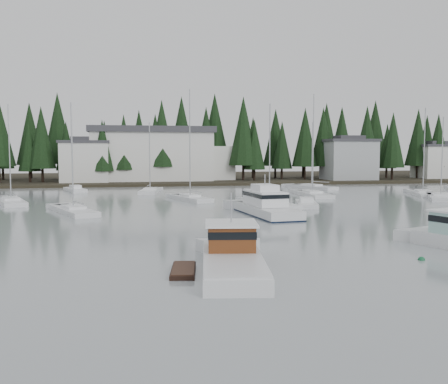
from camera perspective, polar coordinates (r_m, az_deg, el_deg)
The scene contains 21 objects.
ground at distance 23.72m, azimuth 12.70°, elevation -10.79°, with size 260.00×260.00×0.00m, color gray.
far_shore_land at distance 118.52m, azimuth -6.05°, elevation 1.51°, with size 240.00×54.00×1.00m, color black.
conifer_treeline at distance 107.57m, azimuth -5.60°, elevation 1.21°, with size 200.00×22.00×20.00m, color black, non-canonical shape.
house_west at distance 100.41m, azimuth -15.58°, elevation 3.49°, with size 9.54×7.42×8.75m.
house_east_a at distance 108.80m, azimuth 14.05°, elevation 3.72°, with size 10.60×8.48×9.25m.
house_east_b at distance 121.27m, azimuth 23.17°, elevation 3.32°, with size 9.54×7.42×8.25m.
harbor_inn at distance 103.53m, azimuth -7.09°, elevation 4.27°, with size 29.50×11.50×10.90m.
lobster_boat_brown at distance 26.59m, azimuth 0.75°, elevation -7.85°, with size 5.59×9.61×4.58m.
cabin_cruiser_center at distance 49.77m, azimuth 4.83°, elevation -1.84°, with size 4.51×11.24×4.70m.
sailboat_1 at distance 53.73m, azimuth -16.82°, elevation -2.24°, with size 6.04×10.09×11.83m.
sailboat_2 at distance 78.06m, azimuth -8.44°, elevation -0.03°, with size 3.96×8.59×11.40m.
sailboat_3 at distance 72.63m, azimuth 10.08°, elevation -0.38°, with size 3.05×10.10×14.99m.
sailboat_5 at distance 65.31m, azimuth -3.89°, elevation -0.85°, with size 5.13×9.33×14.91m.
sailboat_7 at distance 87.69m, azimuth 9.98°, elevation 0.45°, with size 6.46×10.47×11.95m.
sailboat_8 at distance 58.72m, azimuth 5.20°, elevation -1.50°, with size 4.88×10.84×12.41m.
sailboat_9 at distance 72.50m, azimuth 23.53°, elevation -0.71°, with size 6.75×9.23×11.46m.
sailboat_10 at distance 65.96m, azimuth -23.15°, elevation -1.18°, with size 5.62×9.96×12.55m.
sailboat_13 at distance 78.32m, azimuth 21.77°, elevation -0.28°, with size 5.59×9.80×13.21m.
runabout_1 at distance 58.58m, azimuth 9.40°, elevation -1.48°, with size 3.87×7.04×1.42m.
runabout_3 at distance 83.11m, azimuth -16.62°, elevation 0.15°, with size 4.28×7.00×1.42m.
mooring_buoy_green at distance 31.33m, azimuth 21.63°, elevation -7.24°, with size 0.42×0.42×0.42m, color #145933.
Camera 1 is at (-9.09, -21.00, 6.23)m, focal length 40.00 mm.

